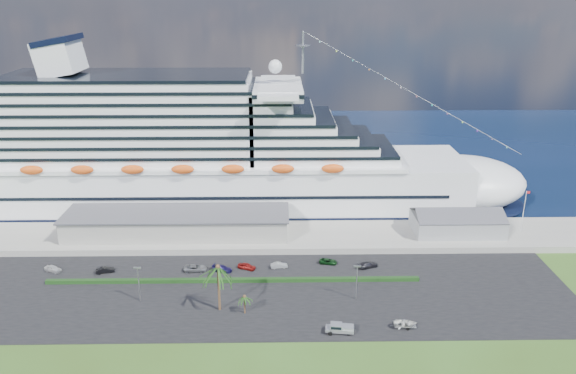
{
  "coord_description": "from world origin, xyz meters",
  "views": [
    {
      "loc": [
        3.04,
        -101.41,
        65.88
      ],
      "look_at": [
        5.17,
        30.0,
        18.88
      ],
      "focal_mm": 35.0,
      "sensor_mm": 36.0,
      "label": 1
    }
  ],
  "objects_px": {
    "pickup_truck": "(339,328)",
    "boat_trailer": "(405,323)",
    "parked_car_3": "(222,268)",
    "cruise_ship": "(199,157)"
  },
  "relations": [
    {
      "from": "parked_car_3",
      "to": "boat_trailer",
      "type": "height_order",
      "value": "boat_trailer"
    },
    {
      "from": "parked_car_3",
      "to": "pickup_truck",
      "type": "distance_m",
      "value": 37.04
    },
    {
      "from": "parked_car_3",
      "to": "boat_trailer",
      "type": "relative_size",
      "value": 0.88
    },
    {
      "from": "pickup_truck",
      "to": "parked_car_3",
      "type": "bearing_deg",
      "value": 134.58
    },
    {
      "from": "cruise_ship",
      "to": "boat_trailer",
      "type": "bearing_deg",
      "value": -53.46
    },
    {
      "from": "parked_car_3",
      "to": "boat_trailer",
      "type": "distance_m",
      "value": 46.85
    },
    {
      "from": "pickup_truck",
      "to": "boat_trailer",
      "type": "relative_size",
      "value": 1.07
    },
    {
      "from": "boat_trailer",
      "to": "cruise_ship",
      "type": "bearing_deg",
      "value": 126.54
    },
    {
      "from": "cruise_ship",
      "to": "pickup_truck",
      "type": "height_order",
      "value": "cruise_ship"
    },
    {
      "from": "parked_car_3",
      "to": "pickup_truck",
      "type": "relative_size",
      "value": 0.83
    }
  ]
}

